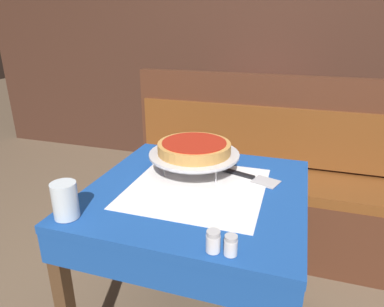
{
  "coord_description": "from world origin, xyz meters",
  "views": [
    {
      "loc": [
        0.35,
        -1.14,
        1.36
      ],
      "look_at": [
        -0.05,
        0.1,
        0.86
      ],
      "focal_mm": 32.0,
      "sensor_mm": 36.0,
      "label": 1
    }
  ],
  "objects": [
    {
      "name": "dining_table_front",
      "position": [
        0.0,
        0.0,
        0.67
      ],
      "size": [
        0.82,
        0.82,
        0.76
      ],
      "color": "#194799",
      "rests_on": "ground_plane"
    },
    {
      "name": "dining_table_rear",
      "position": [
        0.03,
        1.52,
        0.64
      ],
      "size": [
        0.76,
        0.76,
        0.76
      ],
      "color": "red",
      "rests_on": "ground_plane"
    },
    {
      "name": "booth_bench",
      "position": [
        0.16,
        0.83,
        0.33
      ],
      "size": [
        1.7,
        0.45,
        1.07
      ],
      "color": "#4C2819",
      "rests_on": "ground_plane"
    },
    {
      "name": "back_wall_panel",
      "position": [
        0.0,
        2.1,
        1.2
      ],
      "size": [
        6.0,
        0.04,
        2.4
      ],
      "primitive_type": "cube",
      "color": "#3D2319",
      "rests_on": "ground_plane"
    },
    {
      "name": "pizza_pan_stand",
      "position": [
        -0.05,
        0.13,
        0.85
      ],
      "size": [
        0.38,
        0.38,
        0.09
      ],
      "color": "#ADADB2",
      "rests_on": "dining_table_front"
    },
    {
      "name": "deep_dish_pizza",
      "position": [
        -0.05,
        0.13,
        0.88
      ],
      "size": [
        0.3,
        0.3,
        0.05
      ],
      "color": "#C68E47",
      "rests_on": "pizza_pan_stand"
    },
    {
      "name": "pizza_server",
      "position": [
        0.17,
        0.15,
        0.77
      ],
      "size": [
        0.29,
        0.14,
        0.01
      ],
      "color": "#BCBCC1",
      "rests_on": "dining_table_front"
    },
    {
      "name": "water_glass_near",
      "position": [
        -0.34,
        -0.34,
        0.82
      ],
      "size": [
        0.08,
        0.08,
        0.12
      ],
      "color": "silver",
      "rests_on": "dining_table_front"
    },
    {
      "name": "salt_shaker",
      "position": [
        0.16,
        -0.36,
        0.8
      ],
      "size": [
        0.04,
        0.04,
        0.06
      ],
      "color": "silver",
      "rests_on": "dining_table_front"
    },
    {
      "name": "pepper_shaker",
      "position": [
        0.21,
        -0.36,
        0.79
      ],
      "size": [
        0.04,
        0.04,
        0.06
      ],
      "color": "silver",
      "rests_on": "dining_table_front"
    },
    {
      "name": "condiment_caddy",
      "position": [
        -0.03,
        1.41,
        0.8
      ],
      "size": [
        0.12,
        0.12,
        0.15
      ],
      "color": "black",
      "rests_on": "dining_table_rear"
    }
  ]
}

